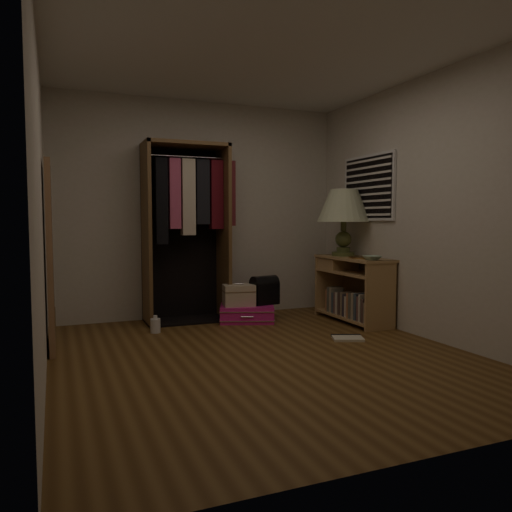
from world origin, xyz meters
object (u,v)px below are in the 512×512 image
at_px(open_wardrobe, 188,216).
at_px(white_jug, 155,325).
at_px(black_bag, 264,290).
at_px(console_bookshelf, 352,287).
at_px(table_lamp, 344,207).
at_px(pink_suitcase, 247,313).
at_px(floor_mirror, 50,256).
at_px(train_case, 239,295).

distance_m(open_wardrobe, white_jug, 1.35).
xyz_separation_m(open_wardrobe, black_bag, (0.82, -0.33, -0.87)).
xyz_separation_m(console_bookshelf, table_lamp, (0.00, 0.20, 0.93)).
xyz_separation_m(pink_suitcase, black_bag, (0.21, -0.02, 0.27)).
relative_size(console_bookshelf, floor_mirror, 0.66).
bearing_deg(white_jug, table_lamp, -1.20).
relative_size(console_bookshelf, white_jug, 6.13).
distance_m(black_bag, table_lamp, 1.36).
bearing_deg(white_jug, black_bag, 7.31).
distance_m(train_case, black_bag, 0.32).
distance_m(floor_mirror, white_jug, 1.29).
xyz_separation_m(floor_mirror, pink_suitcase, (2.09, 0.46, -0.75)).
relative_size(open_wardrobe, white_jug, 11.22).
height_order(console_bookshelf, open_wardrobe, open_wardrobe).
bearing_deg(table_lamp, pink_suitcase, 168.61).
distance_m(floor_mirror, pink_suitcase, 2.27).
bearing_deg(black_bag, console_bookshelf, -33.57).
bearing_deg(open_wardrobe, console_bookshelf, -22.99).
bearing_deg(open_wardrobe, floor_mirror, -152.64).
bearing_deg(console_bookshelf, table_lamp, 89.19).
bearing_deg(table_lamp, open_wardrobe, 162.72).
bearing_deg(white_jug, pink_suitcase, 9.50).
relative_size(black_bag, table_lamp, 0.42).
relative_size(train_case, table_lamp, 0.50).
distance_m(open_wardrobe, table_lamp, 1.84).
relative_size(console_bookshelf, open_wardrobe, 0.55).
distance_m(console_bookshelf, floor_mirror, 3.27).
relative_size(black_bag, white_jug, 1.84).
height_order(console_bookshelf, train_case, console_bookshelf).
bearing_deg(open_wardrobe, table_lamp, -17.28).
bearing_deg(floor_mirror, table_lamp, 3.97).
relative_size(console_bookshelf, train_case, 2.84).
height_order(console_bookshelf, white_jug, console_bookshelf).
bearing_deg(open_wardrobe, pink_suitcase, -27.43).
distance_m(floor_mirror, black_bag, 2.40).
bearing_deg(white_jug, floor_mirror, -164.71).
bearing_deg(console_bookshelf, white_jug, 173.78).
bearing_deg(table_lamp, floor_mirror, -176.03).
height_order(train_case, white_jug, train_case).
relative_size(pink_suitcase, table_lamp, 0.94).
bearing_deg(floor_mirror, black_bag, 10.80).
bearing_deg(pink_suitcase, train_case, -155.79).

